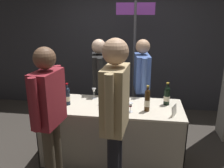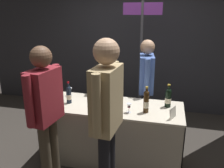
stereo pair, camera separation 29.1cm
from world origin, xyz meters
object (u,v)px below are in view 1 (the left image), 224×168
(display_bottle_0, at_px, (107,95))
(wine_glass_near_taster, at_px, (94,91))
(tasting_table, at_px, (112,122))
(featured_wine_bottle, at_px, (67,96))
(wine_glass_mid, at_px, (67,91))
(vendor_presenter, at_px, (99,79))
(wine_glass_near_vendor, at_px, (131,105))
(booth_signpost, at_px, (134,49))
(taster_foreground_right, at_px, (115,111))

(display_bottle_0, bearing_deg, wine_glass_near_taster, 132.60)
(tasting_table, height_order, display_bottle_0, display_bottle_0)
(tasting_table, xyz_separation_m, featured_wine_bottle, (-0.59, -0.05, 0.37))
(tasting_table, relative_size, wine_glass_mid, 15.49)
(display_bottle_0, relative_size, wine_glass_mid, 2.99)
(wine_glass_near_taster, xyz_separation_m, vendor_presenter, (0.00, 0.40, 0.05))
(wine_glass_near_vendor, bearing_deg, wine_glass_mid, 157.75)
(featured_wine_bottle, bearing_deg, tasting_table, 4.78)
(booth_signpost, bearing_deg, tasting_table, -101.29)
(featured_wine_bottle, relative_size, wine_glass_near_taster, 1.96)
(wine_glass_near_vendor, height_order, taster_foreground_right, taster_foreground_right)
(featured_wine_bottle, height_order, wine_glass_near_taster, featured_wine_bottle)
(wine_glass_mid, bearing_deg, tasting_table, -17.95)
(tasting_table, relative_size, featured_wine_bottle, 6.16)
(featured_wine_bottle, relative_size, display_bottle_0, 0.84)
(vendor_presenter, xyz_separation_m, booth_signpost, (0.51, 0.49, 0.42))
(wine_glass_mid, distance_m, wine_glass_near_taster, 0.41)
(booth_signpost, bearing_deg, featured_wine_bottle, -124.73)
(tasting_table, relative_size, booth_signpost, 0.86)
(tasting_table, xyz_separation_m, wine_glass_mid, (-0.70, 0.23, 0.33))
(vendor_presenter, bearing_deg, featured_wine_bottle, -36.42)
(featured_wine_bottle, xyz_separation_m, wine_glass_mid, (-0.11, 0.28, -0.04))
(featured_wine_bottle, relative_size, wine_glass_mid, 2.51)
(featured_wine_bottle, distance_m, wine_glass_near_vendor, 0.85)
(wine_glass_near_vendor, relative_size, taster_foreground_right, 0.07)
(display_bottle_0, distance_m, vendor_presenter, 0.70)
(featured_wine_bottle, distance_m, vendor_presenter, 0.74)
(featured_wine_bottle, height_order, booth_signpost, booth_signpost)
(vendor_presenter, bearing_deg, wine_glass_near_taster, -13.01)
(tasting_table, xyz_separation_m, taster_foreground_right, (0.14, -0.79, 0.53))
(wine_glass_near_taster, bearing_deg, display_bottle_0, -47.40)
(taster_foreground_right, bearing_deg, booth_signpost, 2.18)
(wine_glass_near_taster, height_order, taster_foreground_right, taster_foreground_right)
(tasting_table, distance_m, wine_glass_mid, 0.80)
(featured_wine_bottle, distance_m, display_bottle_0, 0.53)
(wine_glass_mid, bearing_deg, wine_glass_near_taster, 0.68)
(display_bottle_0, bearing_deg, wine_glass_near_vendor, -23.92)
(featured_wine_bottle, xyz_separation_m, wine_glass_near_taster, (0.30, 0.28, -0.02))
(wine_glass_near_vendor, bearing_deg, wine_glass_near_taster, 144.26)
(tasting_table, distance_m, wine_glass_near_taster, 0.52)
(wine_glass_near_vendor, bearing_deg, display_bottle_0, 156.08)
(featured_wine_bottle, relative_size, booth_signpost, 0.14)
(featured_wine_bottle, bearing_deg, wine_glass_mid, 111.41)
(featured_wine_bottle, xyz_separation_m, booth_signpost, (0.81, 1.17, 0.46))
(vendor_presenter, xyz_separation_m, taster_foreground_right, (0.43, -1.42, 0.11))
(wine_glass_mid, xyz_separation_m, taster_foreground_right, (0.84, -1.01, 0.19))
(taster_foreground_right, relative_size, booth_signpost, 0.82)
(wine_glass_mid, xyz_separation_m, vendor_presenter, (0.41, 0.40, 0.08))
(tasting_table, distance_m, wine_glass_near_vendor, 0.45)
(wine_glass_near_taster, xyz_separation_m, booth_signpost, (0.52, 0.89, 0.47))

